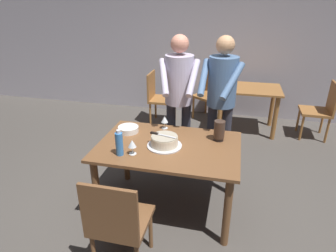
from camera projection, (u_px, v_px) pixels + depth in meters
name	position (u px, v px, depth m)	size (l,w,h in m)	color
ground_plane	(168.00, 206.00, 3.17)	(14.00, 14.00, 0.00)	#4C4742
back_wall	(206.00, 41.00, 5.22)	(10.00, 0.12, 2.70)	#ADA8B2
main_dining_table	(169.00, 155.00, 2.91)	(1.39, 0.93, 0.75)	brown
cake_on_platter	(164.00, 141.00, 2.82)	(0.34, 0.34, 0.11)	silver
cake_knife	(158.00, 134.00, 2.82)	(0.27, 0.08, 0.02)	silver
plate_stack	(128.00, 129.00, 3.12)	(0.22, 0.22, 0.06)	white
wine_glass_near	(132.00, 144.00, 2.66)	(0.08, 0.08, 0.14)	silver
wine_glass_far	(165.00, 120.00, 3.18)	(0.08, 0.08, 0.14)	silver
water_bottle	(119.00, 144.00, 2.64)	(0.07, 0.07, 0.25)	#387AC6
hurricane_lamp	(219.00, 131.00, 2.91)	(0.11, 0.11, 0.21)	black
person_cutting_cake	(179.00, 93.00, 3.33)	(0.46, 0.57, 1.72)	#2D2D38
person_standing_beside	(221.00, 95.00, 3.26)	(0.47, 0.58, 1.72)	#2D2D38
chair_near_side	(118.00, 221.00, 2.26)	(0.44, 0.44, 0.90)	brown
background_table	(248.00, 97.00, 4.74)	(1.00, 0.70, 0.74)	#9E6633
background_chair_0	(211.00, 92.00, 5.28)	(0.61, 0.61, 0.90)	#9E6633
background_chair_1	(158.00, 96.00, 5.07)	(0.45, 0.45, 0.90)	#9E6633
background_chair_2	(321.00, 108.00, 4.51)	(0.45, 0.45, 0.90)	#9E6633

